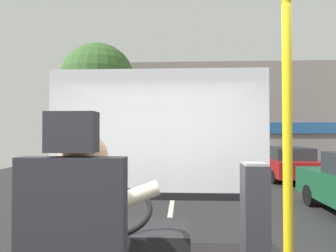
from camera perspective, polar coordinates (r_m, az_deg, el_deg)
The scene contains 11 objects.
ground at distance 10.73m, azimuth 1.26°, elevation -11.47°, with size 18.00×44.00×0.06m.
bus_driver at distance 1.66m, azimuth -15.15°, elevation -17.90°, with size 0.74×0.59×0.77m.
steering_console at distance 2.84m, azimuth -7.87°, elevation -21.95°, with size 1.10×0.97×0.78m.
handrail_pole at distance 1.52m, azimuth 21.81°, elevation -4.21°, with size 0.04×0.04×2.29m.
fare_box at distance 2.74m, azimuth 16.24°, elevation -16.92°, with size 0.21×0.24×0.97m.
windshield_panel at distance 3.39m, azimuth -2.06°, elevation -4.26°, with size 2.50×0.08×1.48m.
street_tree at distance 14.41m, azimuth -13.19°, elevation 8.40°, with size 3.41×3.41×6.01m.
shop_building at distance 19.81m, azimuth 13.86°, elevation 1.75°, with size 13.31×6.07×5.79m.
parked_car_red at distance 13.00m, azimuth 21.59°, elevation -6.51°, with size 1.77×3.81×1.29m.
parked_car_silver at distance 18.71m, azimuth 15.81°, elevation -4.60°, with size 1.78×4.36×1.48m.
parked_car_black at distance 23.41m, azimuth 13.71°, elevation -4.23°, with size 1.95×4.06×1.22m.
Camera 1 is at (0.29, -1.75, 1.89)m, focal length 31.98 mm.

